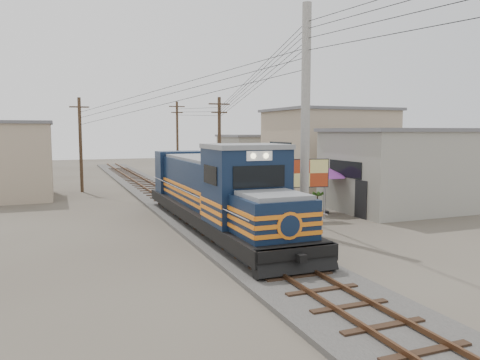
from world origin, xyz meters
name	(u,v)px	position (x,y,z in m)	size (l,w,h in m)	color
ground	(227,237)	(0.00, 0.00, 0.00)	(120.00, 120.00, 0.00)	#473F35
ballast	(173,202)	(0.00, 10.00, 0.08)	(3.60, 70.00, 0.16)	#595651
track	(173,199)	(0.00, 10.00, 0.26)	(1.15, 70.00, 0.12)	#51331E
locomotive	(216,193)	(0.00, 1.43, 1.71)	(2.90, 15.76, 3.90)	black
utility_pole_main	(305,121)	(3.50, -0.50, 5.00)	(0.40, 0.40, 10.00)	#9E9B93
wooden_pole_mid	(219,143)	(4.50, 14.00, 3.68)	(1.60, 0.24, 7.00)	#4C3826
wooden_pole_far	(177,137)	(4.80, 28.00, 3.93)	(1.60, 0.24, 7.50)	#4C3826
wooden_pole_left	(81,143)	(-5.00, 18.00, 3.68)	(1.60, 0.24, 7.00)	#4C3826
power_lines	(174,79)	(-0.14, 8.49, 7.56)	(9.65, 19.00, 3.30)	black
shophouse_front	(397,169)	(11.50, 3.00, 2.36)	(7.35, 6.30, 4.70)	gray
shophouse_mid	(328,150)	(12.50, 12.00, 3.11)	(8.40, 7.35, 6.20)	tan
shophouse_back	(257,157)	(11.00, 22.00, 2.11)	(6.30, 6.30, 4.20)	gray
shophouse_left	(3,160)	(-10.00, 16.00, 2.61)	(6.30, 6.30, 5.20)	tan
billboard	(310,175)	(5.33, 2.23, 2.30)	(2.01, 0.50, 3.13)	#99999E
market_umbrella	(326,172)	(7.13, 3.59, 2.28)	(3.01, 3.01, 2.60)	black
vendor	(278,195)	(5.51, 6.16, 0.79)	(0.57, 0.38, 1.57)	black
plant_nursery	(279,203)	(4.96, 4.94, 0.49)	(3.35, 3.23, 1.13)	#33641C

